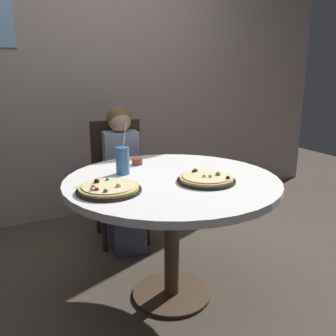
{
  "coord_description": "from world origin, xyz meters",
  "views": [
    {
      "loc": [
        -0.94,
        -1.8,
        1.36
      ],
      "look_at": [
        0.0,
        0.05,
        0.8
      ],
      "focal_mm": 39.94,
      "sensor_mm": 36.0,
      "label": 1
    }
  ],
  "objects_px": {
    "chair_wooden": "(119,174)",
    "sauce_bowl": "(137,161)",
    "soda_cup": "(123,160)",
    "dining_table": "(172,195)",
    "diner_child": "(124,186)",
    "pizza_veggie": "(206,179)",
    "pizza_cheese": "(109,189)"
  },
  "relations": [
    {
      "from": "soda_cup",
      "to": "diner_child",
      "type": "bearing_deg",
      "value": 70.14
    },
    {
      "from": "sauce_bowl",
      "to": "chair_wooden",
      "type": "bearing_deg",
      "value": 83.16
    },
    {
      "from": "chair_wooden",
      "to": "pizza_veggie",
      "type": "bearing_deg",
      "value": -83.34
    },
    {
      "from": "pizza_veggie",
      "to": "pizza_cheese",
      "type": "bearing_deg",
      "value": 171.6
    },
    {
      "from": "chair_wooden",
      "to": "dining_table",
      "type": "bearing_deg",
      "value": -90.81
    },
    {
      "from": "diner_child",
      "to": "pizza_veggie",
      "type": "relative_size",
      "value": 3.35
    },
    {
      "from": "soda_cup",
      "to": "dining_table",
      "type": "bearing_deg",
      "value": -45.66
    },
    {
      "from": "dining_table",
      "to": "sauce_bowl",
      "type": "relative_size",
      "value": 17.47
    },
    {
      "from": "dining_table",
      "to": "chair_wooden",
      "type": "height_order",
      "value": "chair_wooden"
    },
    {
      "from": "pizza_veggie",
      "to": "sauce_bowl",
      "type": "distance_m",
      "value": 0.56
    },
    {
      "from": "dining_table",
      "to": "chair_wooden",
      "type": "xyz_separation_m",
      "value": [
        0.01,
        0.96,
        -0.12
      ]
    },
    {
      "from": "pizza_veggie",
      "to": "chair_wooden",
      "type": "bearing_deg",
      "value": 96.66
    },
    {
      "from": "pizza_cheese",
      "to": "chair_wooden",
      "type": "bearing_deg",
      "value": 68.28
    },
    {
      "from": "diner_child",
      "to": "pizza_veggie",
      "type": "bearing_deg",
      "value": -80.54
    },
    {
      "from": "soda_cup",
      "to": "sauce_bowl",
      "type": "xyz_separation_m",
      "value": [
        0.16,
        0.17,
        -0.06
      ]
    },
    {
      "from": "pizza_veggie",
      "to": "soda_cup",
      "type": "height_order",
      "value": "soda_cup"
    },
    {
      "from": "chair_wooden",
      "to": "pizza_veggie",
      "type": "height_order",
      "value": "chair_wooden"
    },
    {
      "from": "dining_table",
      "to": "diner_child",
      "type": "height_order",
      "value": "diner_child"
    },
    {
      "from": "pizza_cheese",
      "to": "soda_cup",
      "type": "xyz_separation_m",
      "value": [
        0.18,
        0.28,
        0.06
      ]
    },
    {
      "from": "chair_wooden",
      "to": "sauce_bowl",
      "type": "height_order",
      "value": "chair_wooden"
    },
    {
      "from": "diner_child",
      "to": "chair_wooden",
      "type": "bearing_deg",
      "value": 82.21
    },
    {
      "from": "soda_cup",
      "to": "sauce_bowl",
      "type": "bearing_deg",
      "value": 46.34
    },
    {
      "from": "chair_wooden",
      "to": "soda_cup",
      "type": "relative_size",
      "value": 3.1
    },
    {
      "from": "dining_table",
      "to": "sauce_bowl",
      "type": "bearing_deg",
      "value": 98.22
    },
    {
      "from": "soda_cup",
      "to": "sauce_bowl",
      "type": "height_order",
      "value": "soda_cup"
    },
    {
      "from": "pizza_veggie",
      "to": "soda_cup",
      "type": "bearing_deg",
      "value": 134.87
    },
    {
      "from": "pizza_veggie",
      "to": "pizza_cheese",
      "type": "xyz_separation_m",
      "value": [
        -0.53,
        0.08,
        0.0
      ]
    },
    {
      "from": "dining_table",
      "to": "soda_cup",
      "type": "height_order",
      "value": "soda_cup"
    },
    {
      "from": "diner_child",
      "to": "soda_cup",
      "type": "height_order",
      "value": "diner_child"
    },
    {
      "from": "pizza_veggie",
      "to": "sauce_bowl",
      "type": "relative_size",
      "value": 4.62
    },
    {
      "from": "diner_child",
      "to": "sauce_bowl",
      "type": "xyz_separation_m",
      "value": [
        -0.04,
        -0.39,
        0.29
      ]
    },
    {
      "from": "chair_wooden",
      "to": "soda_cup",
      "type": "xyz_separation_m",
      "value": [
        -0.23,
        -0.74,
        0.3
      ]
    }
  ]
}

